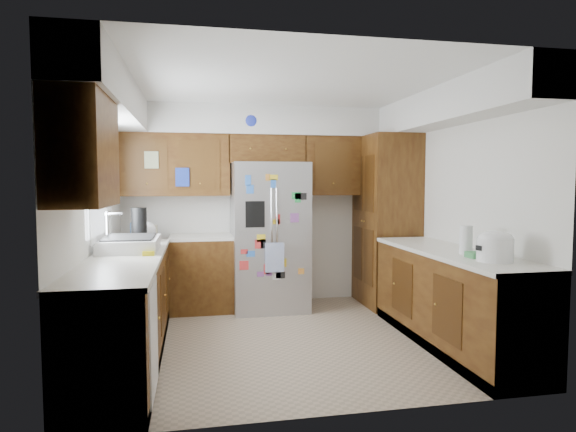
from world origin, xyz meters
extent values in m
plane|color=tan|center=(0.00, 0.00, 0.00)|extent=(3.60, 3.60, 0.00)
cube|color=silver|center=(0.00, 1.60, 1.25)|extent=(3.60, 0.04, 2.50)
cube|color=silver|center=(-1.80, 0.00, 1.25)|extent=(0.04, 3.20, 2.50)
cube|color=silver|center=(1.80, 0.00, 1.25)|extent=(0.04, 3.20, 2.50)
cube|color=silver|center=(0.00, -1.60, 1.25)|extent=(3.60, 0.04, 2.50)
cube|color=white|center=(0.00, 0.00, 2.51)|extent=(3.60, 3.20, 0.02)
cube|color=silver|center=(0.00, 1.41, 2.33)|extent=(3.60, 0.38, 0.35)
cube|color=silver|center=(-1.61, 0.00, 2.33)|extent=(0.38, 3.20, 0.35)
cube|color=silver|center=(1.61, 0.00, 2.33)|extent=(0.38, 3.20, 0.35)
cube|color=#3C1D0B|center=(-1.14, 1.43, 1.77)|extent=(1.33, 0.34, 0.75)
cube|color=#3C1D0B|center=(1.14, 1.43, 1.77)|extent=(1.33, 0.34, 0.75)
cube|color=#3C1D0B|center=(-1.63, -1.15, 1.77)|extent=(0.34, 0.85, 0.75)
cube|color=white|center=(-1.79, 0.10, 1.60)|extent=(0.02, 0.90, 1.05)
cube|color=white|center=(-1.75, 0.10, 1.60)|extent=(0.01, 1.02, 1.15)
cube|color=#1B35A2|center=(-1.03, 1.24, 1.62)|extent=(0.16, 0.02, 0.22)
cube|color=#F0E7B7|center=(-1.39, 1.24, 1.82)|extent=(0.16, 0.02, 0.20)
cube|color=#3C1D0B|center=(-1.50, -0.30, 0.44)|extent=(0.60, 2.60, 0.88)
cube|color=#3C1D0B|center=(-0.83, 1.30, 0.44)|extent=(0.75, 0.60, 0.88)
cube|color=white|center=(-1.50, -0.30, 0.90)|extent=(0.63, 2.60, 0.04)
cube|color=white|center=(-0.83, 1.30, 0.90)|extent=(0.75, 0.60, 0.04)
cube|color=black|center=(-1.50, -0.30, 0.05)|extent=(0.60, 2.60, 0.10)
cube|color=white|center=(-1.19, -1.15, 0.46)|extent=(0.01, 0.58, 0.80)
cube|color=#3C1D0B|center=(1.50, -0.47, 0.44)|extent=(0.60, 2.25, 0.88)
cube|color=white|center=(1.50, -0.47, 0.90)|extent=(0.63, 2.25, 0.04)
cube|color=black|center=(1.50, -0.47, 0.05)|extent=(0.60, 2.25, 0.10)
cube|color=#3C1D0B|center=(1.50, 1.15, 1.07)|extent=(0.60, 0.90, 2.15)
cube|color=#A0A1A5|center=(0.00, 1.21, 0.90)|extent=(0.90, 0.75, 1.80)
cylinder|color=silver|center=(-0.03, 0.82, 1.05)|extent=(0.02, 0.02, 0.90)
cylinder|color=silver|center=(0.03, 0.82, 1.05)|extent=(0.02, 0.02, 0.90)
cube|color=black|center=(-0.22, 0.83, 1.20)|extent=(0.22, 0.01, 0.30)
cube|color=white|center=(0.00, 0.80, 0.70)|extent=(0.22, 0.01, 0.34)
cube|color=green|center=(0.28, 0.82, 1.39)|extent=(0.07, 0.00, 0.11)
cube|color=yellow|center=(0.11, 0.82, 0.63)|extent=(0.07, 0.00, 0.10)
cube|color=blue|center=(-0.01, 0.82, 1.55)|extent=(0.06, 0.00, 0.10)
cube|color=orange|center=(0.32, 0.82, 0.52)|extent=(0.07, 0.00, 0.07)
cube|color=black|center=(0.34, 0.82, 1.40)|extent=(0.09, 0.00, 0.08)
cube|color=black|center=(-0.13, 0.82, 0.86)|extent=(0.06, 0.00, 0.11)
cube|color=#8C4C99|center=(-0.06, 0.82, 0.54)|extent=(0.07, 0.00, 0.10)
cube|color=red|center=(-0.35, 0.82, 0.62)|extent=(0.11, 0.00, 0.10)
cube|color=red|center=(0.04, 0.82, 1.14)|extent=(0.06, 0.00, 0.12)
cube|color=blue|center=(-0.27, 0.82, 0.75)|extent=(0.10, 0.00, 0.07)
cube|color=green|center=(0.26, 0.82, 1.41)|extent=(0.11, 0.00, 0.08)
cube|color=yellow|center=(-0.01, 0.82, 1.62)|extent=(0.10, 0.00, 0.06)
cube|color=orange|center=(0.03, 0.82, 0.66)|extent=(0.07, 0.00, 0.11)
cube|color=blue|center=(-0.28, 0.82, 1.49)|extent=(0.08, 0.00, 0.10)
cube|color=red|center=(-0.35, 0.82, 0.77)|extent=(0.08, 0.00, 0.05)
cube|color=white|center=(0.03, 0.82, 0.49)|extent=(0.10, 0.00, 0.11)
cube|color=yellow|center=(0.01, 0.82, 1.11)|extent=(0.10, 0.00, 0.06)
cube|color=black|center=(0.07, 0.82, 0.49)|extent=(0.11, 0.00, 0.08)
cube|color=#8C4C99|center=(-0.16, 0.82, 0.51)|extent=(0.08, 0.00, 0.06)
cube|color=yellow|center=(-0.15, 0.82, 0.93)|extent=(0.10, 0.00, 0.09)
cube|color=blue|center=(-0.30, 0.82, 1.59)|extent=(0.07, 0.00, 0.12)
cube|color=orange|center=(-0.07, 0.82, 1.62)|extent=(0.05, 0.00, 0.08)
cube|color=#8C4C99|center=(0.24, 0.82, 1.15)|extent=(0.10, 0.00, 0.11)
cube|color=red|center=(-0.18, 0.82, 0.86)|extent=(0.10, 0.00, 0.10)
cube|color=red|center=(-0.09, 0.82, 0.56)|extent=(0.06, 0.00, 0.12)
cube|color=#3C1D0B|center=(0.00, 1.43, 1.98)|extent=(0.96, 0.34, 0.35)
sphere|color=#2231B4|center=(-0.21, 1.36, 2.31)|extent=(0.31, 0.31, 0.31)
cylinder|color=black|center=(0.13, 1.46, 2.23)|extent=(0.29, 0.29, 0.16)
ellipsoid|color=#333338|center=(0.13, 1.46, 2.31)|extent=(0.26, 0.26, 0.12)
cube|color=white|center=(-1.50, 0.10, 0.98)|extent=(0.52, 0.70, 0.12)
cube|color=black|center=(-1.50, 0.10, 1.04)|extent=(0.44, 0.60, 0.02)
cylinder|color=silver|center=(-1.70, 0.10, 1.14)|extent=(0.02, 0.02, 0.30)
cylinder|color=silver|center=(-1.64, 0.10, 1.27)|extent=(0.16, 0.02, 0.02)
cube|color=yellow|center=(-1.30, -0.20, 0.94)|extent=(0.10, 0.18, 0.04)
cube|color=black|center=(-1.47, 0.63, 0.97)|extent=(0.18, 0.14, 0.10)
cylinder|color=black|center=(-1.47, 0.63, 1.16)|extent=(0.16, 0.16, 0.28)
cylinder|color=#A0A1A5|center=(-1.50, 0.78, 1.02)|extent=(0.14, 0.14, 0.20)
sphere|color=white|center=(-1.43, 1.00, 1.02)|extent=(0.20, 0.20, 0.20)
cube|color=#3F72B2|center=(-1.55, 1.15, 1.01)|extent=(0.14, 0.10, 0.18)
cube|color=#BFB28C|center=(-1.38, 1.23, 0.99)|extent=(0.10, 0.08, 0.14)
cylinder|color=white|center=(-1.50, 0.44, 0.98)|extent=(0.08, 0.08, 0.11)
cylinder|color=white|center=(1.50, -1.12, 1.02)|extent=(0.29, 0.29, 0.19)
ellipsoid|color=white|center=(1.50, -1.12, 1.11)|extent=(0.28, 0.28, 0.12)
cube|color=black|center=(1.37, -1.12, 1.03)|extent=(0.04, 0.06, 0.04)
cylinder|color=white|center=(1.49, -0.71, 1.05)|extent=(0.11, 0.11, 0.26)
camera|label=1|loc=(-0.90, -4.61, 1.56)|focal=30.00mm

